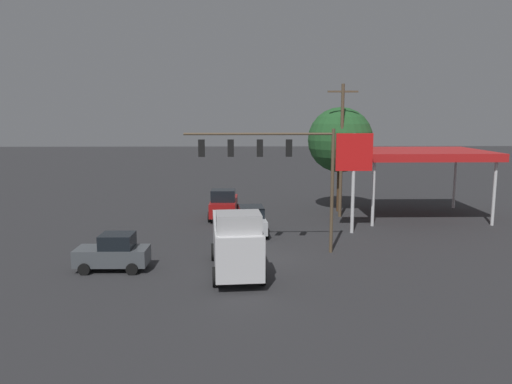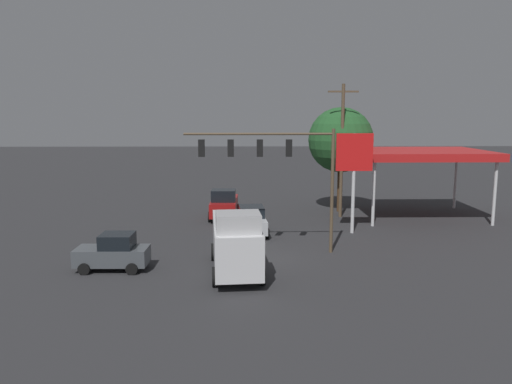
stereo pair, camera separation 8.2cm
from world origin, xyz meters
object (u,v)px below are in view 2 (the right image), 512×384
Objects in this scene: delivery_truck at (236,241)px; pickup_parked at (224,204)px; traffic_signal_assembly at (274,159)px; sedan_far at (251,220)px; utility_pole at (342,148)px; price_sign at (354,158)px; street_tree at (341,140)px; hatchback_crossing at (113,252)px.

delivery_truck is 13.99m from pickup_parked.
traffic_signal_assembly is at bearing 19.53° from pickup_parked.
sedan_far is (-2.12, 5.34, -0.16)m from pickup_parked.
utility_pole is at bearing 92.74° from pickup_parked.
price_sign is 1.53× the size of sedan_far.
street_tree is (-7.57, -7.94, 5.13)m from sedan_far.
delivery_truck is 1.33× the size of pickup_parked.
street_tree reaches higher than sedan_far.
utility_pole is 2.42m from street_tree.
delivery_truck is (2.15, 3.77, -3.96)m from traffic_signal_assembly.
sedan_far is at bearing 37.70° from utility_pole.
delivery_truck is (7.96, 8.70, -3.53)m from price_sign.
utility_pole is 20.52m from hatchback_crossing.
sedan_far is at bearing -132.19° from hatchback_crossing.
sedan_far is 0.51× the size of street_tree.
price_sign reaches higher than hatchback_crossing.
utility_pole reaches higher than pickup_parked.
sedan_far is (7.06, 0.12, -4.27)m from price_sign.
price_sign is 1.81× the size of hatchback_crossing.
delivery_truck is at bearing 62.87° from street_tree.
utility_pole is at bearing -91.98° from price_sign.
utility_pole reaches higher than street_tree.
utility_pole reaches higher than sedan_far.
street_tree is at bearing 148.38° from delivery_truck.
hatchback_crossing is at bearing 19.94° from traffic_signal_assembly.
sedan_far is at bearing 46.39° from street_tree.
street_tree is (-0.51, -7.83, 0.86)m from price_sign.
delivery_truck is 0.79× the size of street_tree.
price_sign is (0.19, 5.48, -0.35)m from utility_pole.
traffic_signal_assembly is 5.88m from delivery_truck.
street_tree is at bearing -132.46° from hatchback_crossing.
pickup_parked is 5.75m from sedan_far.
price_sign is 1.00× the size of delivery_truck.
traffic_signal_assembly is 1.27× the size of price_sign.
pickup_parked reaches higher than hatchback_crossing.
utility_pole reaches higher than traffic_signal_assembly.
street_tree is (-8.47, -16.52, 4.39)m from delivery_truck.
price_sign reaches higher than pickup_parked.
hatchback_crossing is at bearing -99.87° from delivery_truck.
utility_pole reaches higher than delivery_truck.
delivery_truck is at bearing 175.50° from hatchback_crossing.
delivery_truck reaches higher than hatchback_crossing.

